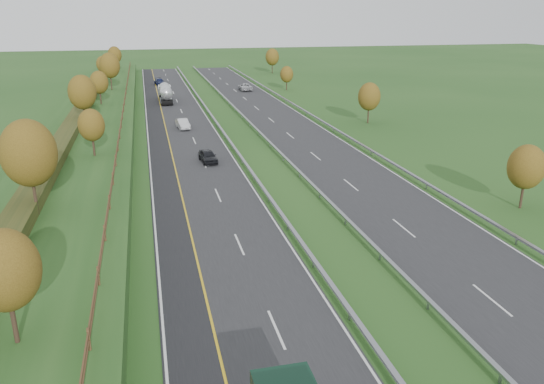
{
  "coord_description": "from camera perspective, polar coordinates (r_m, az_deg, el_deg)",
  "views": [
    {
      "loc": [
        -5.08,
        -14.34,
        17.25
      ],
      "look_at": [
        5.2,
        28.54,
        2.2
      ],
      "focal_mm": 35.0,
      "sensor_mm": 36.0,
      "label": 1
    }
  ],
  "objects": [
    {
      "name": "road_tanker",
      "position": [
        110.02,
        -11.4,
        10.45
      ],
      "size": [
        2.4,
        11.22,
        3.46
      ],
      "color": "silver",
      "rests_on": "near_carriageway"
    },
    {
      "name": "car_small_far",
      "position": [
        136.58,
        -12.01,
        11.53
      ],
      "size": [
        2.69,
        5.33,
        1.48
      ],
      "primitive_type": "imported",
      "rotation": [
        0.0,
        0.0,
        0.12
      ],
      "color": "#151C42",
      "rests_on": "near_carriageway"
    },
    {
      "name": "far_carriageway",
      "position": [
        79.3,
        2.65,
        6.28
      ],
      "size": [
        10.5,
        200.0,
        0.04
      ],
      "primitive_type": "cube",
      "color": "#242426",
      "rests_on": "ground"
    },
    {
      "name": "near_carriageway",
      "position": [
        76.48,
        -9.37,
        5.58
      ],
      "size": [
        10.5,
        200.0,
        0.04
      ],
      "primitive_type": "cube",
      "color": "#242426",
      "rests_on": "ground"
    },
    {
      "name": "median_barrier_near",
      "position": [
        76.94,
        -5.14,
        6.29
      ],
      "size": [
        0.32,
        200.0,
        0.71
      ],
      "color": "gray",
      "rests_on": "ground"
    },
    {
      "name": "ground",
      "position": [
        72.64,
        -2.73,
        5.09
      ],
      "size": [
        400.0,
        400.0,
        0.0
      ],
      "primitive_type": "plane",
      "color": "#22491A",
      "rests_on": "ground"
    },
    {
      "name": "embankment_left",
      "position": [
        76.51,
        -19.19,
        5.54
      ],
      "size": [
        12.0,
        200.0,
        2.0
      ],
      "primitive_type": "cube",
      "color": "#22491A",
      "rests_on": "ground"
    },
    {
      "name": "trees_left",
      "position": [
        72.2,
        -19.59,
        9.11
      ],
      "size": [
        6.64,
        164.3,
        7.66
      ],
      "color": "#2D2116",
      "rests_on": "embankment_left"
    },
    {
      "name": "hard_shoulder",
      "position": [
        76.32,
        -12.19,
        5.38
      ],
      "size": [
        3.0,
        200.0,
        0.04
      ],
      "primitive_type": "cube",
      "color": "black",
      "rests_on": "ground"
    },
    {
      "name": "car_oncoming",
      "position": [
        124.15,
        -2.9,
        11.23
      ],
      "size": [
        2.73,
        5.79,
        1.6
      ],
      "primitive_type": "imported",
      "rotation": [
        0.0,
        0.0,
        3.13
      ],
      "color": "#B0B1B5",
      "rests_on": "far_carriageway"
    },
    {
      "name": "car_silver_mid",
      "position": [
        83.71,
        -9.58,
        7.24
      ],
      "size": [
        2.15,
        4.66,
        1.48
      ],
      "primitive_type": "imported",
      "rotation": [
        0.0,
        0.0,
        0.13
      ],
      "color": "#B9BABE",
      "rests_on": "near_carriageway"
    },
    {
      "name": "lane_markings",
      "position": [
        77.05,
        -4.6,
        5.89
      ],
      "size": [
        26.75,
        200.0,
        0.01
      ],
      "color": "silver",
      "rests_on": "near_carriageway"
    },
    {
      "name": "outer_barrier_far",
      "position": [
        80.95,
        6.64,
        6.87
      ],
      "size": [
        0.32,
        200.0,
        0.71
      ],
      "color": "gray",
      "rests_on": "ground"
    },
    {
      "name": "median_barrier_far",
      "position": [
        77.82,
        -1.4,
        6.5
      ],
      "size": [
        0.32,
        200.0,
        0.71
      ],
      "color": "gray",
      "rests_on": "ground"
    },
    {
      "name": "trees_far",
      "position": [
        110.04,
        5.21,
        11.99
      ],
      "size": [
        8.45,
        118.6,
        7.12
      ],
      "color": "#2D2116",
      "rests_on": "ground"
    },
    {
      "name": "car_dark_near",
      "position": [
        64.25,
        -6.91,
        3.86
      ],
      "size": [
        2.16,
        4.5,
        1.48
      ],
      "primitive_type": "imported",
      "rotation": [
        0.0,
        0.0,
        0.1
      ],
      "color": "black",
      "rests_on": "near_carriageway"
    },
    {
      "name": "hedge_left",
      "position": [
        76.43,
        -20.81,
        6.53
      ],
      "size": [
        2.2,
        180.0,
        1.1
      ],
      "primitive_type": "cube",
      "color": "#2B3616",
      "rests_on": "embankment_left"
    },
    {
      "name": "fence_left",
      "position": [
        75.42,
        -15.95,
        7.03
      ],
      "size": [
        0.12,
        189.06,
        1.2
      ],
      "color": "#422B19",
      "rests_on": "embankment_left"
    }
  ]
}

